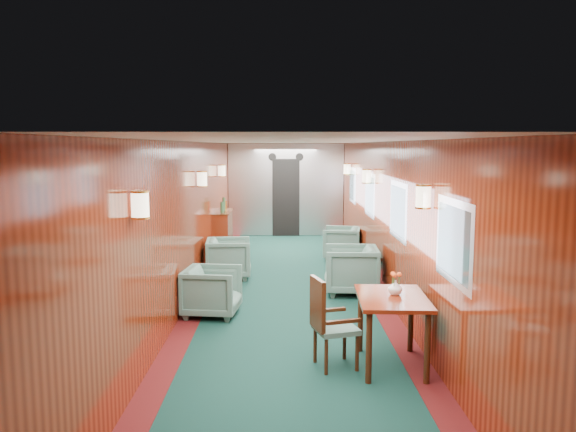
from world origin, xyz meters
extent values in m
plane|color=#0D3129|center=(0.00, 0.00, 0.00)|extent=(12.00, 12.00, 0.00)
cube|color=white|center=(0.00, 0.00, 2.35)|extent=(3.00, 12.00, 0.10)
cube|color=white|center=(0.00, 0.00, 2.36)|extent=(1.20, 12.00, 0.06)
cube|color=maroon|center=(0.00, 6.00, 1.20)|extent=(3.00, 0.10, 2.40)
cube|color=maroon|center=(0.00, -6.00, 1.20)|extent=(3.00, 0.10, 2.40)
cube|color=maroon|center=(-1.50, 0.00, 1.20)|extent=(0.10, 12.00, 2.40)
cube|color=maroon|center=(1.50, 0.00, 1.20)|extent=(0.10, 12.00, 2.40)
cube|color=#430D0E|center=(-1.35, 0.00, 0.00)|extent=(0.30, 12.00, 0.01)
cube|color=#430D0E|center=(1.35, 0.00, 0.00)|extent=(0.30, 12.00, 0.01)
cube|color=silver|center=(0.00, 5.92, 1.20)|extent=(2.98, 0.12, 2.38)
cube|color=black|center=(0.00, 5.84, 1.00)|extent=(0.70, 0.06, 2.00)
cylinder|color=black|center=(-0.35, 5.85, 2.05)|extent=(0.20, 0.04, 0.20)
cylinder|color=black|center=(0.35, 5.85, 2.05)|extent=(0.20, 0.04, 0.20)
cube|color=silver|center=(1.49, -3.50, 1.45)|extent=(0.02, 1.10, 0.80)
cube|color=#3F555E|center=(1.48, -3.50, 1.45)|extent=(0.01, 0.96, 0.66)
cube|color=silver|center=(1.49, -1.00, 1.45)|extent=(0.02, 1.10, 0.80)
cube|color=#3F555E|center=(1.48, -1.00, 1.45)|extent=(0.01, 0.96, 0.66)
cube|color=silver|center=(1.49, 1.50, 1.45)|extent=(0.02, 1.10, 0.80)
cube|color=#3F555E|center=(1.48, 1.50, 1.45)|extent=(0.01, 0.96, 0.66)
cube|color=silver|center=(1.49, 4.00, 1.45)|extent=(0.02, 1.10, 0.80)
cube|color=#3F555E|center=(1.48, 4.00, 1.45)|extent=(0.01, 0.96, 0.66)
cylinder|color=#FFEEC6|center=(-1.40, -3.50, 1.80)|extent=(0.16, 0.16, 0.24)
cylinder|color=gold|center=(-1.40, -3.50, 1.68)|extent=(0.17, 0.17, 0.02)
cylinder|color=#FFEEC6|center=(1.40, -2.70, 1.80)|extent=(0.16, 0.16, 0.24)
cylinder|color=gold|center=(1.40, -2.70, 1.68)|extent=(0.17, 0.17, 0.02)
cylinder|color=#FFEEC6|center=(-1.40, 0.50, 1.80)|extent=(0.16, 0.16, 0.24)
cylinder|color=gold|center=(-1.40, 0.50, 1.68)|extent=(0.17, 0.17, 0.02)
cylinder|color=#FFEEC6|center=(1.40, 1.30, 1.80)|extent=(0.16, 0.16, 0.24)
cylinder|color=gold|center=(1.40, 1.30, 1.68)|extent=(0.17, 0.17, 0.02)
cylinder|color=#FFEEC6|center=(-1.40, 3.50, 1.80)|extent=(0.16, 0.16, 0.24)
cylinder|color=gold|center=(-1.40, 3.50, 1.68)|extent=(0.17, 0.17, 0.02)
cylinder|color=#FFEEC6|center=(1.40, 4.30, 1.80)|extent=(0.16, 0.16, 0.24)
cylinder|color=gold|center=(1.40, 4.30, 1.68)|extent=(0.17, 0.17, 0.02)
cube|color=maroon|center=(1.06, -2.89, 0.74)|extent=(0.76, 1.05, 0.04)
cylinder|color=#3A1C0D|center=(0.75, -3.31, 0.36)|extent=(0.06, 0.06, 0.72)
cylinder|color=#3A1C0D|center=(1.32, -3.34, 0.36)|extent=(0.06, 0.06, 0.72)
cylinder|color=#3A1C0D|center=(0.79, -2.44, 0.36)|extent=(0.06, 0.06, 0.72)
cylinder|color=#3A1C0D|center=(1.36, -2.46, 0.36)|extent=(0.06, 0.06, 0.72)
cube|color=#1D4440|center=(0.47, -2.89, 0.41)|extent=(0.51, 0.51, 0.05)
cube|color=#3A1C0D|center=(0.27, -2.95, 0.70)|extent=(0.15, 0.38, 0.54)
cube|color=#1D4440|center=(0.29, -2.94, 0.65)|extent=(0.10, 0.28, 0.32)
cube|color=#3A1C0D|center=(0.52, -3.09, 0.56)|extent=(0.38, 0.15, 0.04)
cube|color=#3A1C0D|center=(0.41, -2.69, 0.56)|extent=(0.38, 0.15, 0.04)
cylinder|color=#3A1C0D|center=(0.35, -3.10, 0.19)|extent=(0.04, 0.04, 0.39)
cylinder|color=#3A1C0D|center=(0.68, -3.01, 0.19)|extent=(0.04, 0.04, 0.39)
cylinder|color=#3A1C0D|center=(0.25, -2.78, 0.19)|extent=(0.04, 0.04, 0.39)
cylinder|color=#3A1C0D|center=(0.58, -2.68, 0.19)|extent=(0.04, 0.04, 0.39)
cube|color=maroon|center=(-1.34, 2.96, 0.49)|extent=(0.32, 1.08, 0.97)
cube|color=#3A1C0D|center=(-1.33, 2.96, 0.97)|extent=(0.34, 1.10, 0.02)
cylinder|color=#2A5433|center=(-1.32, 2.69, 1.09)|extent=(0.07, 0.07, 0.22)
cylinder|color=#2A5433|center=(-1.32, 3.07, 1.12)|extent=(0.06, 0.06, 0.28)
cylinder|color=gold|center=(-1.32, 3.29, 1.07)|extent=(0.08, 0.08, 0.18)
imported|color=silver|center=(1.10, -2.83, 0.84)|extent=(0.20, 0.20, 0.16)
imported|color=#1D4440|center=(-1.07, -1.05, 0.34)|extent=(0.82, 0.80, 0.68)
imported|color=#1D4440|center=(-1.05, 1.17, 0.35)|extent=(0.84, 0.81, 0.71)
imported|color=#1D4440|center=(0.99, 0.10, 0.38)|extent=(0.88, 0.86, 0.76)
imported|color=#1D4440|center=(1.13, 2.78, 0.34)|extent=(0.86, 0.84, 0.68)
camera|label=1|loc=(-0.10, -8.61, 2.34)|focal=35.00mm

